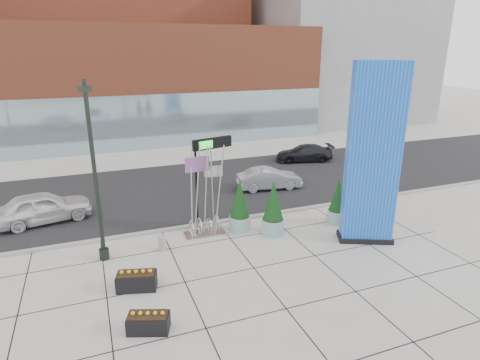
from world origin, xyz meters
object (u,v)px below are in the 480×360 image
object	(u,v)px
concrete_bollard	(162,244)
car_silver_mid	(269,179)
public_art_sculpture	(204,211)
car_white_west	(43,208)
blue_pylon	(373,159)
lamp_post	(97,191)
overhead_street_sign	(211,152)

from	to	relation	value
concrete_bollard	car_silver_mid	bearing A→B (deg)	36.36
public_art_sculpture	car_white_west	distance (m)	8.90
public_art_sculpture	car_silver_mid	bearing A→B (deg)	41.03
blue_pylon	car_silver_mid	xyz separation A→B (m)	(-1.20, 8.49, -3.39)
car_silver_mid	lamp_post	bearing A→B (deg)	126.74
overhead_street_sign	public_art_sculpture	bearing A→B (deg)	-142.48
lamp_post	car_silver_mid	xyz separation A→B (m)	(10.80, 5.93, -2.50)
concrete_bollard	car_silver_mid	distance (m)	10.24
lamp_post	blue_pylon	bearing A→B (deg)	-12.06
blue_pylon	concrete_bollard	size ratio (longest dim) A/B	12.17
concrete_bollard	overhead_street_sign	distance (m)	5.05
blue_pylon	car_white_west	xyz separation A→B (m)	(-14.78, 7.92, -3.25)
blue_pylon	concrete_bollard	distance (m)	10.44
lamp_post	public_art_sculpture	xyz separation A→B (m)	(4.90, 0.87, -1.99)
lamp_post	car_white_west	size ratio (longest dim) A/B	1.60
car_white_west	car_silver_mid	size ratio (longest dim) A/B	1.16
lamp_post	concrete_bollard	size ratio (longest dim) A/B	11.24
public_art_sculpture	overhead_street_sign	xyz separation A→B (m)	(0.64, 0.80, 2.80)
blue_pylon	overhead_street_sign	size ratio (longest dim) A/B	1.81
concrete_bollard	overhead_street_sign	world-z (taller)	overhead_street_sign
car_silver_mid	blue_pylon	bearing A→B (deg)	-163.95
public_art_sculpture	car_white_west	bearing A→B (deg)	150.15
overhead_street_sign	car_silver_mid	xyz separation A→B (m)	(5.27, 4.26, -3.31)
blue_pylon	car_white_west	distance (m)	17.08
car_silver_mid	public_art_sculpture	bearing A→B (deg)	138.56
concrete_bollard	public_art_sculpture	bearing A→B (deg)	23.37
blue_pylon	concrete_bollard	xyz separation A→B (m)	(-9.44, 2.43, -3.74)
concrete_bollard	car_silver_mid	world-z (taller)	car_silver_mid
public_art_sculpture	car_silver_mid	world-z (taller)	public_art_sculpture
car_silver_mid	car_white_west	bearing A→B (deg)	100.40
lamp_post	public_art_sculpture	distance (m)	5.36
public_art_sculpture	overhead_street_sign	size ratio (longest dim) A/B	0.98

